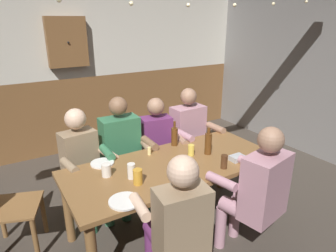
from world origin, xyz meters
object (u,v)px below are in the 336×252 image
Objects in this scene: dining_table at (174,172)px; pint_glass_2 at (138,177)px; bottle_1 at (174,136)px; wall_dart_cabinet at (67,42)px; bottle_0 at (208,143)px; condiment_caddy at (237,158)px; person_1 at (123,148)px; pint_glass_1 at (191,150)px; pint_glass_3 at (224,162)px; person_2 at (159,144)px; person_4 at (177,222)px; person_0 at (83,161)px; plate_1 at (125,201)px; person_5 at (258,189)px; table_candle at (149,151)px; person_3 at (191,133)px; pint_glass_0 at (131,171)px; plate_0 at (102,163)px; chair_empty_near_left at (3,206)px; pint_glass_4 at (106,170)px.

pint_glass_2 reaches higher than dining_table.
bottle_1 is 2.26m from wall_dart_cabinet.
condiment_caddy is at bearing -60.82° from bottle_0.
person_1 is 0.78m from pint_glass_1.
bottle_0 is 2.17× the size of pint_glass_3.
person_4 is (-0.61, -1.32, 0.03)m from person_2.
person_1 is 0.45m from person_2.
plate_1 is (0.03, -0.99, 0.08)m from person_0.
person_5 is 1.00m from pint_glass_2.
table_candle is at bearing 125.84° from pint_glass_3.
condiment_caddy is at bearing 81.07° from person_3.
wall_dart_cabinet reaches higher than person_2.
table_candle is (-0.79, -0.38, 0.09)m from person_3.
person_3 is 1.39m from person_5.
bottle_0 is at bearing 140.67° from person_0.
condiment_caddy is at bearing 14.05° from pint_glass_3.
bottle_1 reaches higher than pint_glass_0.
table_candle is (0.57, -0.36, 0.12)m from person_0.
person_3 is 1.31m from plate_0.
condiment_caddy reaches higher than dining_table.
plate_1 is (-0.25, 0.33, 0.07)m from person_4.
person_1 is at bearing 72.64° from pint_glass_0.
person_1 is at bearing 67.49° from plate_1.
person_4 is at bearing -53.16° from plate_1.
person_5 is at bearing -77.36° from wall_dart_cabinet.
person_3 reaches higher than pint_glass_2.
person_3 is 0.56m from bottle_1.
pint_glass_0 is (0.99, -0.56, 0.32)m from chair_empty_near_left.
condiment_caddy is at bearing -40.24° from table_candle.
pint_glass_0 is (-0.85, 0.65, 0.11)m from person_5.
pint_glass_3 is at bearing 86.20° from person_5.
bottle_0 is at bearing 10.27° from pint_glass_2.
condiment_caddy is at bearing 88.66° from chair_empty_near_left.
person_0 is 9.01× the size of pint_glass_2.
person_2 is at bearing 46.06° from pint_glass_0.
bottle_1 is at bearing 30.12° from pint_glass_0.
person_0 reaches higher than plate_0.
wall_dart_cabinet reaches higher than bottle_1.
person_4 is 9.19× the size of pint_glass_2.
table_candle is 0.28× the size of bottle_0.
person_3 is (1.36, 0.02, 0.03)m from person_0.
person_0 is 0.80m from chair_empty_near_left.
person_1 reaches higher than pint_glass_0.
plate_1 is at bearing 58.73° from person_2.
wall_dart_cabinet is at bearing 81.79° from pint_glass_4.
bottle_1 is (0.82, 0.02, 0.10)m from plate_0.
wall_dart_cabinet reaches higher than bottle_0.
person_2 is 0.85m from plate_0.
person_1 is 1.00× the size of person_5.
person_3 is 5.61× the size of plate_0.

